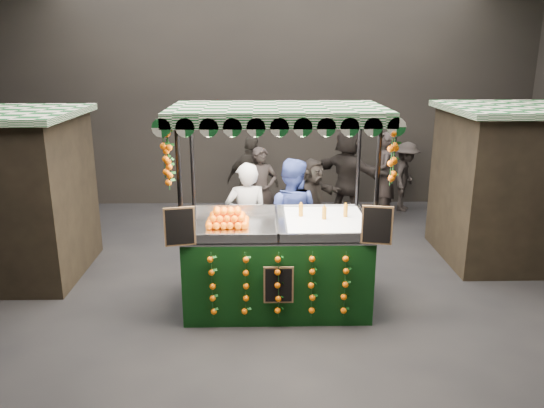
{
  "coord_description": "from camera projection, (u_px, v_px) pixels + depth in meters",
  "views": [
    {
      "loc": [
        -0.14,
        -7.01,
        3.46
      ],
      "look_at": [
        0.02,
        0.36,
        1.32
      ],
      "focal_mm": 35.01,
      "sensor_mm": 36.0,
      "label": 1
    }
  ],
  "objects": [
    {
      "name": "ground",
      "position": [
        271.0,
        298.0,
        7.7
      ],
      "size": [
        12.0,
        12.0,
        0.0
      ],
      "primitive_type": "plane",
      "color": "black",
      "rests_on": "ground"
    },
    {
      "name": "market_hall",
      "position": [
        271.0,
        57.0,
        6.76
      ],
      "size": [
        12.1,
        10.1,
        5.05
      ],
      "color": "black",
      "rests_on": "ground"
    },
    {
      "name": "neighbour_stall_right",
      "position": [
        532.0,
        184.0,
        8.87
      ],
      "size": [
        3.0,
        2.2,
        2.6
      ],
      "color": "black",
      "rests_on": "ground"
    },
    {
      "name": "juice_stall",
      "position": [
        278.0,
        248.0,
        7.26
      ],
      "size": [
        2.86,
        1.68,
        2.77
      ],
      "color": "black",
      "rests_on": "ground"
    },
    {
      "name": "vendor_grey",
      "position": [
        247.0,
        220.0,
        8.23
      ],
      "size": [
        0.73,
        0.54,
        1.84
      ],
      "rotation": [
        0.0,
        0.0,
        3.29
      ],
      "color": "gray",
      "rests_on": "ground"
    },
    {
      "name": "vendor_blue",
      "position": [
        291.0,
        218.0,
        8.28
      ],
      "size": [
        1.08,
        0.95,
        1.89
      ],
      "rotation": [
        0.0,
        0.0,
        2.85
      ],
      "color": "navy",
      "rests_on": "ground"
    },
    {
      "name": "shopper_0",
      "position": [
        262.0,
        191.0,
        10.2
      ],
      "size": [
        0.71,
        0.58,
        1.7
      ],
      "rotation": [
        0.0,
        0.0,
        0.31
      ],
      "color": "#2C2524",
      "rests_on": "ground"
    },
    {
      "name": "shopper_1",
      "position": [
        480.0,
        184.0,
        10.68
      ],
      "size": [
        1.08,
        1.03,
        1.75
      ],
      "rotation": [
        0.0,
        0.0,
        -0.62
      ],
      "color": "black",
      "rests_on": "ground"
    },
    {
      "name": "shopper_2",
      "position": [
        252.0,
        182.0,
        10.54
      ],
      "size": [
        1.18,
        0.8,
        1.86
      ],
      "rotation": [
        0.0,
        0.0,
        2.79
      ],
      "color": "black",
      "rests_on": "ground"
    },
    {
      "name": "shopper_3",
      "position": [
        405.0,
        177.0,
        11.72
      ],
      "size": [
        0.96,
        1.14,
        1.54
      ],
      "rotation": [
        0.0,
        0.0,
        1.1
      ],
      "color": "#2D2725",
      "rests_on": "ground"
    },
    {
      "name": "shopper_4",
      "position": [
        26.0,
        193.0,
        9.82
      ],
      "size": [
        1.06,
        0.91,
        1.84
      ],
      "rotation": [
        0.0,
        0.0,
        3.58
      ],
      "color": "black",
      "rests_on": "ground"
    },
    {
      "name": "shopper_5",
      "position": [
        348.0,
        174.0,
        11.09
      ],
      "size": [
        1.67,
        1.7,
        1.95
      ],
      "rotation": [
        0.0,
        0.0,
        2.34
      ],
      "color": "black",
      "rests_on": "ground"
    },
    {
      "name": "shopper_6",
      "position": [
        384.0,
        177.0,
        10.99
      ],
      "size": [
        0.59,
        0.77,
        1.87
      ],
      "rotation": [
        0.0,
        0.0,
        -1.8
      ],
      "color": "#2E2625",
      "rests_on": "ground"
    },
    {
      "name": "shopper_7",
      "position": [
        312.0,
        198.0,
        10.04
      ],
      "size": [
        1.27,
        1.36,
        1.53
      ],
      "rotation": [
        0.0,
        0.0,
        0.85
      ],
      "color": "#292421",
      "rests_on": "ground"
    }
  ]
}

